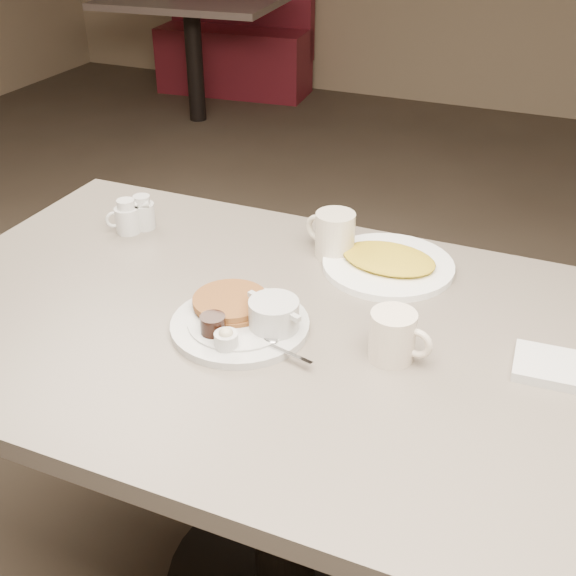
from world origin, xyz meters
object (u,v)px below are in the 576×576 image
at_px(diner_table, 284,396).
at_px(main_plate, 245,318).
at_px(booth_back_left, 232,35).
at_px(creamer_right, 143,213).
at_px(coffee_mug_near, 394,335).
at_px(creamer_left, 127,217).
at_px(coffee_mug_far, 334,234).
at_px(hash_plate, 388,263).

relative_size(diner_table, main_plate, 4.45).
bearing_deg(booth_back_left, creamer_right, -66.04).
bearing_deg(booth_back_left, coffee_mug_near, -59.17).
distance_m(coffee_mug_near, creamer_left, 0.74).
distance_m(coffee_mug_far, creamer_right, 0.46).
relative_size(coffee_mug_near, creamer_left, 1.48).
relative_size(creamer_right, booth_back_left, 0.06).
height_order(main_plate, booth_back_left, booth_back_left).
bearing_deg(main_plate, coffee_mug_far, 81.11).
height_order(creamer_left, booth_back_left, booth_back_left).
xyz_separation_m(creamer_left, creamer_right, (0.02, 0.04, 0.00)).
height_order(coffee_mug_near, coffee_mug_far, coffee_mug_far).
distance_m(diner_table, hash_plate, 0.36).
height_order(diner_table, hash_plate, hash_plate).
bearing_deg(hash_plate, diner_table, -112.58).
bearing_deg(diner_table, coffee_mug_far, 92.00).
bearing_deg(coffee_mug_far, creamer_right, -174.24).
height_order(coffee_mug_far, hash_plate, coffee_mug_far).
bearing_deg(main_plate, coffee_mug_near, 3.77).
xyz_separation_m(coffee_mug_far, creamer_left, (-0.48, -0.08, -0.01)).
distance_m(creamer_right, booth_back_left, 3.75).
bearing_deg(booth_back_left, diner_table, -61.57).
height_order(main_plate, coffee_mug_far, coffee_mug_far).
height_order(main_plate, creamer_left, creamer_left).
bearing_deg(creamer_right, coffee_mug_far, 5.76).
xyz_separation_m(creamer_left, booth_back_left, (-1.49, 3.44, -0.38)).
bearing_deg(main_plate, creamer_left, 149.35).
bearing_deg(coffee_mug_far, diner_table, -88.00).
distance_m(main_plate, coffee_mug_near, 0.28).
xyz_separation_m(main_plate, creamer_left, (-0.42, 0.25, 0.01)).
xyz_separation_m(diner_table, creamer_left, (-0.49, 0.22, 0.21)).
relative_size(coffee_mug_near, booth_back_left, 0.09).
bearing_deg(coffee_mug_near, main_plate, -176.23).
bearing_deg(hash_plate, coffee_mug_far, 174.40).
relative_size(diner_table, creamer_left, 18.75).
relative_size(main_plate, hash_plate, 1.10).
bearing_deg(coffee_mug_near, creamer_left, 161.59).
bearing_deg(hash_plate, creamer_right, -176.73).
relative_size(main_plate, coffee_mug_far, 2.56).
bearing_deg(creamer_right, booth_back_left, 113.96).
bearing_deg(diner_table, booth_back_left, 118.43).
xyz_separation_m(coffee_mug_far, creamer_right, (-0.46, -0.05, -0.01)).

